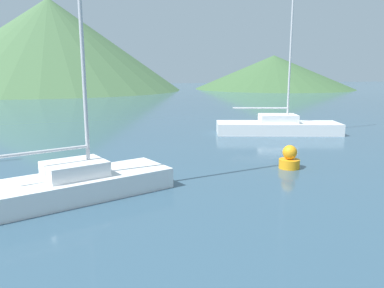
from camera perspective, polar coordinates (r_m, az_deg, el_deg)
The scene contains 5 objects.
sailboat_inner at distance 24.11m, azimuth 12.95°, elevation 2.72°, with size 7.92×4.25×11.60m.
sailboat_middle at distance 12.27m, azimuth -17.30°, elevation -5.50°, with size 6.30×4.02×10.68m.
buoy_marker at distance 15.65m, azimuth 14.63°, elevation -2.19°, with size 0.83×0.83×0.96m.
hill_central at distance 82.21m, azimuth -20.69°, elevation 13.94°, with size 51.39×51.39×17.99m.
hill_east at distance 86.13m, azimuth 12.30°, elevation 10.65°, with size 34.61×34.61×7.27m.
Camera 1 is at (-2.99, 0.77, 3.88)m, focal length 35.00 mm.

